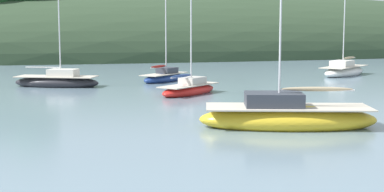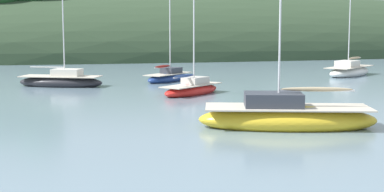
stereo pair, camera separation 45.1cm
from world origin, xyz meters
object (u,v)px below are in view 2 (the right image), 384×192
object	(u,v)px
sailboat_navy_dinghy	(61,81)
sailboat_black_sloop	(286,117)
sailboat_cream_ketch	(349,71)
sailboat_yellow_far	(192,89)
sailboat_teal_outer	(169,77)

from	to	relation	value
sailboat_navy_dinghy	sailboat_black_sloop	xyz separation A→B (m)	(8.37, -20.74, 0.08)
sailboat_navy_dinghy	sailboat_cream_ketch	size ratio (longest dim) A/B	0.95
sailboat_black_sloop	sailboat_cream_ketch	world-z (taller)	sailboat_black_sloop
sailboat_navy_dinghy	sailboat_yellow_far	bearing A→B (deg)	-43.76
sailboat_black_sloop	sailboat_yellow_far	distance (m)	13.12
sailboat_teal_outer	sailboat_black_sloop	size ratio (longest dim) A/B	0.62
sailboat_teal_outer	sailboat_cream_ketch	bearing A→B (deg)	0.95
sailboat_teal_outer	sailboat_black_sloop	xyz separation A→B (m)	(-0.36, -22.21, 0.13)
sailboat_yellow_far	sailboat_navy_dinghy	bearing A→B (deg)	136.24
sailboat_teal_outer	sailboat_black_sloop	world-z (taller)	sailboat_black_sloop
sailboat_cream_ketch	sailboat_teal_outer	bearing A→B (deg)	-179.05
sailboat_black_sloop	sailboat_yellow_far	xyz separation A→B (m)	(-0.41, 13.11, -0.13)
sailboat_navy_dinghy	sailboat_yellow_far	world-z (taller)	sailboat_navy_dinghy
sailboat_black_sloop	sailboat_navy_dinghy	bearing A→B (deg)	111.98
sailboat_teal_outer	sailboat_cream_ketch	xyz separation A→B (m)	(17.16, 0.28, 0.08)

